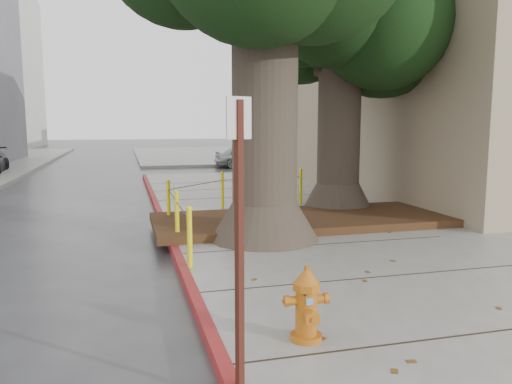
{
  "coord_description": "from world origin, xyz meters",
  "views": [
    {
      "loc": [
        -2.82,
        -6.16,
        2.31
      ],
      "look_at": [
        -0.57,
        2.33,
        1.1
      ],
      "focal_mm": 35.0,
      "sensor_mm": 36.0,
      "label": 1
    }
  ],
  "objects_px": {
    "signpost": "(239,228)",
    "car_red": "(348,152)",
    "fire_hydrant": "(307,304)",
    "car_silver": "(248,156)"
  },
  "relations": [
    {
      "from": "fire_hydrant",
      "to": "signpost",
      "type": "relative_size",
      "value": 0.32
    },
    {
      "from": "car_silver",
      "to": "car_red",
      "type": "distance_m",
      "value": 5.91
    },
    {
      "from": "signpost",
      "to": "car_red",
      "type": "distance_m",
      "value": 24.89
    },
    {
      "from": "fire_hydrant",
      "to": "car_red",
      "type": "relative_size",
      "value": 0.18
    },
    {
      "from": "signpost",
      "to": "fire_hydrant",
      "type": "bearing_deg",
      "value": 15.01
    },
    {
      "from": "signpost",
      "to": "car_silver",
      "type": "relative_size",
      "value": 0.67
    },
    {
      "from": "fire_hydrant",
      "to": "car_red",
      "type": "distance_m",
      "value": 23.89
    },
    {
      "from": "signpost",
      "to": "car_red",
      "type": "relative_size",
      "value": 0.57
    },
    {
      "from": "signpost",
      "to": "car_silver",
      "type": "xyz_separation_m",
      "value": [
        5.51,
        21.87,
        -0.89
      ]
    },
    {
      "from": "fire_hydrant",
      "to": "signpost",
      "type": "bearing_deg",
      "value": -136.9
    }
  ]
}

